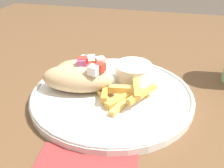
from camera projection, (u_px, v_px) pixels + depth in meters
name	position (u px, v px, depth m)	size (l,w,h in m)	color
table	(120.00, 114.00, 0.58)	(1.28, 1.28, 0.71)	brown
napkin	(83.00, 167.00, 0.35)	(0.15, 0.09, 0.00)	maroon
plate	(112.00, 95.00, 0.50)	(0.31, 0.31, 0.02)	white
pita_sandwich_near	(79.00, 78.00, 0.49)	(0.14, 0.08, 0.06)	tan
pita_sandwich_far	(81.00, 72.00, 0.52)	(0.11, 0.08, 0.06)	tan
fries_pile	(123.00, 94.00, 0.47)	(0.11, 0.12, 0.03)	#E5B251
sauce_ramekin	(133.00, 72.00, 0.52)	(0.08, 0.08, 0.04)	white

